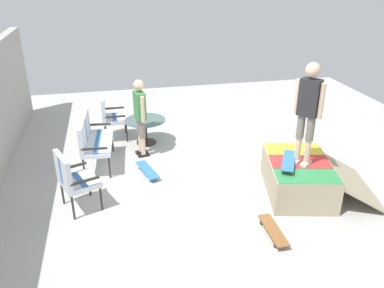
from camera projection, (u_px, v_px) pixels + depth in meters
The scene contains 11 objects.
ground_plane at pixel (210, 176), 7.66m from camera, with size 12.00×12.00×0.10m, color #B2B2AD.
skate_ramp at pixel (300, 177), 6.93m from camera, with size 1.90×2.15×0.61m.
patio_bench at pixel (91, 137), 7.73m from camera, with size 1.29×0.64×1.02m.
patio_chair_near_house at pixel (109, 114), 8.94m from camera, with size 0.63×0.56×1.02m.
patio_chair_by_wall at pixel (72, 177), 6.30m from camera, with size 0.78×0.74×1.02m.
patio_table at pixel (146, 127), 8.79m from camera, with size 0.90×0.90×0.57m.
person_watching at pixel (140, 113), 8.02m from camera, with size 0.47×0.29×1.64m.
person_skater at pixel (308, 107), 6.30m from camera, with size 0.39×0.36×1.75m.
skateboard_by_bench at pixel (147, 170), 7.61m from camera, with size 0.82×0.40×0.10m.
skateboard_spare at pixel (273, 230), 5.89m from camera, with size 0.80×0.21×0.10m.
skateboard_on_ramp at pixel (289, 161), 6.63m from camera, with size 0.80×0.56×0.10m.
Camera 1 is at (-6.47, 1.76, 3.73)m, focal length 36.71 mm.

